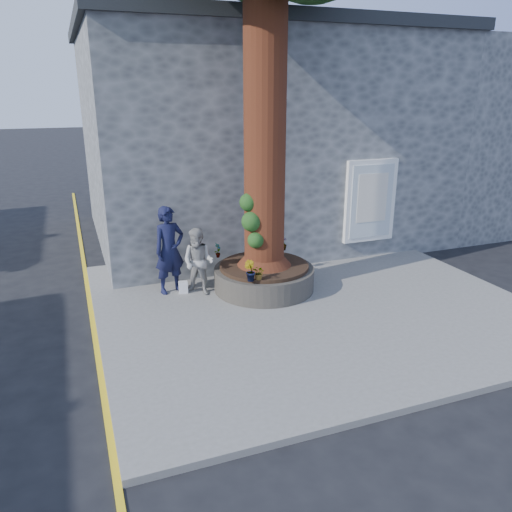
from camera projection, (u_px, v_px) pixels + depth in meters
name	position (u px, v px, depth m)	size (l,w,h in m)	color
ground	(264.00, 337.00, 9.63)	(120.00, 120.00, 0.00)	black
pavement	(310.00, 303.00, 11.00)	(9.00, 8.00, 0.12)	slate
yellow_line	(95.00, 340.00, 9.49)	(0.10, 30.00, 0.01)	yellow
stone_shop	(254.00, 135.00, 15.84)	(10.30, 8.30, 6.30)	#4F5154
neighbour_shop	(455.00, 133.00, 18.58)	(6.00, 8.00, 6.00)	#4F5154
planter	(264.00, 277.00, 11.54)	(2.30, 2.30, 0.60)	black
man	(169.00, 250.00, 11.16)	(0.73, 0.48, 2.00)	#121533
woman	(198.00, 262.00, 11.10)	(0.74, 0.58, 1.53)	#9E9C98
shopping_bag	(183.00, 287.00, 11.34)	(0.20, 0.12, 0.28)	white
plant_a	(218.00, 250.00, 11.85)	(0.19, 0.13, 0.36)	gray
plant_b	(250.00, 271.00, 10.39)	(0.24, 0.23, 0.44)	gray
plant_c	(283.00, 244.00, 12.43)	(0.17, 0.17, 0.31)	gray
plant_d	(259.00, 273.00, 10.49)	(0.27, 0.24, 0.30)	gray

